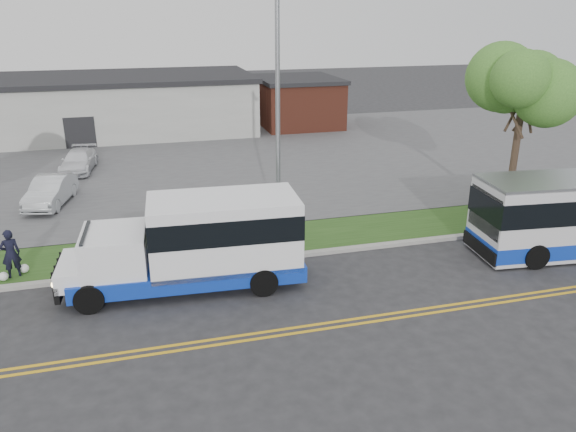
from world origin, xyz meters
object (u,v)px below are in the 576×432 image
object	(u,v)px
streetlight_near	(278,115)
shuttle_bus	(201,240)
tree_east	(526,79)
parked_car_a	(51,191)
parked_car_b	(79,161)
pedestrian	(11,254)

from	to	relation	value
streetlight_near	shuttle_bus	xyz separation A→B (m)	(-3.50, -2.97, -3.56)
tree_east	parked_car_a	world-z (taller)	tree_east
tree_east	parked_car_a	xyz separation A→B (m)	(-20.55, 6.89, -5.42)
tree_east	parked_car_b	distance (m)	24.22
streetlight_near	parked_car_a	distance (m)	12.74
tree_east	shuttle_bus	bearing A→B (deg)	-167.38
streetlight_near	pedestrian	bearing A→B (deg)	-175.24
tree_east	shuttle_bus	xyz separation A→B (m)	(-14.50, -3.25, -4.53)
streetlight_near	pedestrian	xyz separation A→B (m)	(-9.93, -0.83, -4.24)
shuttle_bus	pedestrian	distance (m)	6.81
shuttle_bus	parked_car_a	bearing A→B (deg)	124.02
shuttle_bus	parked_car_a	distance (m)	11.84
streetlight_near	parked_car_b	bearing A→B (deg)	123.36
streetlight_near	shuttle_bus	size ratio (longest dim) A/B	1.15
shuttle_bus	parked_car_b	bearing A→B (deg)	111.01
streetlight_near	parked_car_a	world-z (taller)	streetlight_near
shuttle_bus	parked_car_a	world-z (taller)	shuttle_bus
tree_east	shuttle_bus	world-z (taller)	tree_east
tree_east	streetlight_near	distance (m)	11.05
streetlight_near	parked_car_b	world-z (taller)	streetlight_near
parked_car_b	tree_east	bearing A→B (deg)	-26.08
tree_east	parked_car_a	bearing A→B (deg)	161.46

